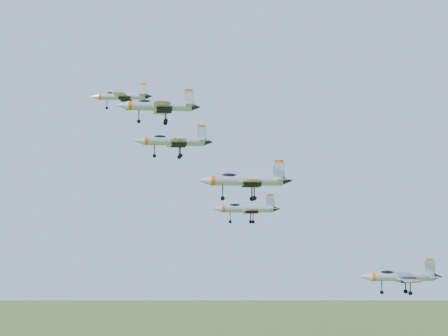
# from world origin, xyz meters

# --- Properties ---
(jet_lead) EXTENTS (11.68, 9.66, 3.12)m
(jet_lead) POSITION_xyz_m (-17.36, 10.73, 152.82)
(jet_lead) COLOR #B1B7BF
(jet_left_high) EXTENTS (12.82, 10.87, 3.47)m
(jet_left_high) POSITION_xyz_m (-4.90, -3.59, 142.52)
(jet_left_high) COLOR #B1B7BF
(jet_right_high) EXTENTS (11.74, 9.91, 3.16)m
(jet_right_high) POSITION_xyz_m (-4.53, -16.67, 145.77)
(jet_right_high) COLOR #B1B7BF
(jet_left_low) EXTENTS (12.04, 10.19, 3.25)m
(jet_left_low) POSITION_xyz_m (5.99, 6.79, 131.95)
(jet_left_low) COLOR #B1B7BF
(jet_right_low) EXTENTS (13.86, 11.64, 3.72)m
(jet_right_low) POSITION_xyz_m (7.12, -12.54, 135.65)
(jet_right_low) COLOR #B1B7BF
(jet_trail) EXTENTS (13.43, 11.18, 3.59)m
(jet_trail) POSITION_xyz_m (30.89, 1.83, 121.07)
(jet_trail) COLOR #B1B7BF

